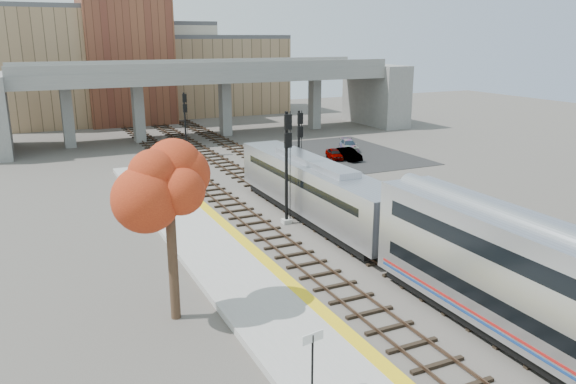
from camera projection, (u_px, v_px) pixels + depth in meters
name	position (u px, v px, depth m)	size (l,w,h in m)	color
ground	(377.00, 270.00, 30.84)	(160.00, 160.00, 0.00)	#47423D
platform	(255.00, 292.00, 27.80)	(4.50, 60.00, 0.35)	#9E9E99
yellow_strip	(289.00, 281.00, 28.54)	(0.70, 60.00, 0.01)	yellow
tracks	(293.00, 206.00, 42.09)	(10.70, 95.00, 0.25)	black
overpass	(209.00, 91.00, 70.49)	(54.00, 12.00, 9.50)	slate
buildings_far	(143.00, 66.00, 87.20)	(43.00, 21.00, 20.60)	#9C7D5A
parking_lot	(339.00, 154.00, 60.99)	(14.00, 18.00, 0.04)	black
locomotive	(314.00, 188.00, 38.77)	(3.02, 19.05, 4.10)	#A8AAB2
signal_mast_near	(287.00, 168.00, 37.41)	(0.60, 0.64, 7.67)	#9E9E99
signal_mast_mid	(299.00, 154.00, 44.84)	(0.60, 0.64, 6.76)	#9E9E99
signal_mast_far	(185.00, 125.00, 59.60)	(0.60, 0.64, 6.72)	#9E9E99
station_sign	(313.00, 350.00, 19.30)	(0.89, 0.21, 2.27)	black
tree	(168.00, 184.00, 23.91)	(3.60, 3.60, 8.53)	#382619
car_a	(334.00, 154.00, 58.31)	(1.29, 3.20, 1.09)	#99999E
car_b	(348.00, 154.00, 57.95)	(1.30, 3.73, 1.23)	#99999E
car_c	(349.00, 145.00, 62.72)	(1.65, 4.06, 1.18)	#99999E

